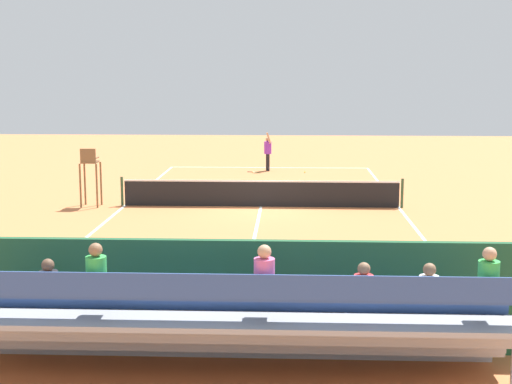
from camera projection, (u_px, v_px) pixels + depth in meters
The scene contains 11 objects.
ground_plane at pixel (261, 207), 27.02m from camera, with size 60.00×60.00×0.00m, color #D17542.
court_line_markings at pixel (261, 206), 27.06m from camera, with size 10.10×22.20×0.01m.
tennis_net at pixel (261, 193), 26.94m from camera, with size 10.30×0.10×1.07m.
backdrop_wall at pixel (231, 295), 13.06m from camera, with size 18.00×0.16×2.00m, color #235633.
bleacher_stand at pixel (228, 324), 11.71m from camera, with size 9.06×2.40×2.48m.
umpire_chair at pixel (90, 171), 26.85m from camera, with size 0.67×0.67×2.14m.
courtside_bench at pixel (419, 309), 13.70m from camera, with size 1.80×0.40×0.93m.
equipment_bag at pixel (316, 329), 13.71m from camera, with size 0.90×0.36×0.36m, color #B22D2D.
tennis_player at pixel (268, 150), 36.45m from camera, with size 0.43×0.55×1.93m.
tennis_racket at pixel (255, 172), 36.08m from camera, with size 0.59×0.38×0.03m.
tennis_ball_near at pixel (305, 172), 35.98m from camera, with size 0.07×0.07×0.07m, color #CCDB33.
Camera 1 is at (-1.01, 26.56, 4.92)m, focal length 52.04 mm.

